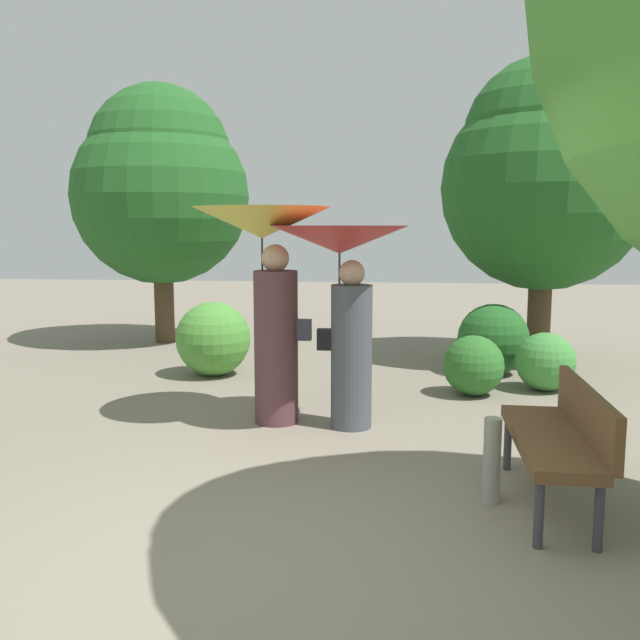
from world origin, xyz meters
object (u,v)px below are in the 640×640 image
object	(u,v)px
park_bench	(561,433)
tree_near_right	(545,172)
person_left	(267,266)
person_right	(344,279)
path_marker_post	(492,460)
tree_mid_left	(161,183)

from	to	relation	value
park_bench	tree_near_right	world-z (taller)	tree_near_right
person_left	tree_near_right	xyz separation A→B (m)	(3.22, 3.50, 1.12)
person_right	path_marker_post	bearing A→B (deg)	-145.58
park_bench	path_marker_post	bearing A→B (deg)	-88.76
person_left	park_bench	bearing A→B (deg)	-127.10
tree_mid_left	path_marker_post	size ratio (longest dim) A/B	6.93
tree_mid_left	path_marker_post	world-z (taller)	tree_mid_left
tree_mid_left	path_marker_post	xyz separation A→B (m)	(4.52, -6.19, -2.29)
park_bench	person_right	bearing A→B (deg)	-135.30
tree_near_right	tree_mid_left	world-z (taller)	tree_near_right
tree_near_right	path_marker_post	world-z (taller)	tree_near_right
person_left	person_right	size ratio (longest dim) A/B	1.09
person_left	tree_mid_left	size ratio (longest dim) A/B	0.50
person_right	person_left	bearing A→B (deg)	83.59
person_left	tree_mid_left	distance (m)	5.24
person_left	tree_near_right	distance (m)	4.88
park_bench	tree_mid_left	bearing A→B (deg)	-140.40
person_left	path_marker_post	bearing A→B (deg)	-133.15
park_bench	tree_mid_left	distance (m)	8.20
person_right	tree_mid_left	xyz separation A→B (m)	(-3.34, 4.49, 1.17)
park_bench	tree_near_right	bearing A→B (deg)	171.61
person_left	path_marker_post	xyz separation A→B (m)	(1.91, -1.77, -1.22)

